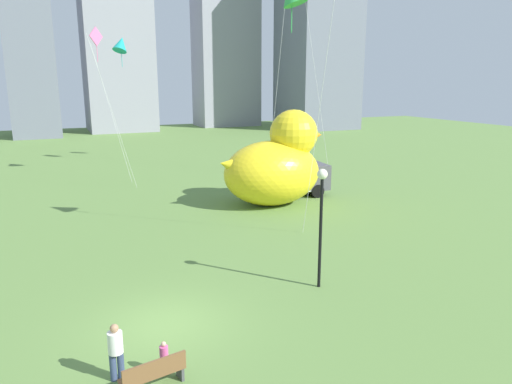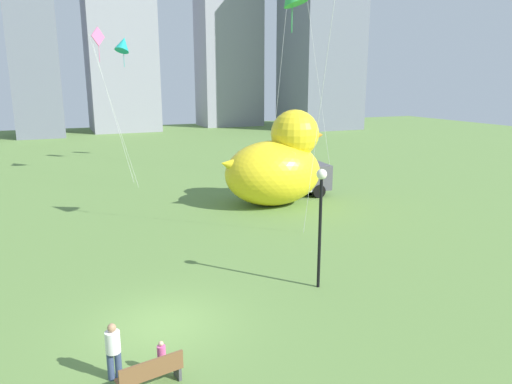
{
  "view_description": "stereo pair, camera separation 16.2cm",
  "coord_description": "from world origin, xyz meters",
  "px_view_note": "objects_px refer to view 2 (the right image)",
  "views": [
    {
      "loc": [
        -2.9,
        -13.99,
        7.72
      ],
      "look_at": [
        5.29,
        4.68,
        2.91
      ],
      "focal_mm": 33.42,
      "sensor_mm": 36.0,
      "label": 1
    },
    {
      "loc": [
        -2.75,
        -14.06,
        7.72
      ],
      "look_at": [
        5.29,
        4.68,
        2.91
      ],
      "focal_mm": 33.42,
      "sensor_mm": 36.0,
      "label": 2
    }
  ],
  "objects_px": {
    "giant_inflatable_duck": "(277,165)",
    "lamppost": "(321,205)",
    "kite_pink": "(99,43)",
    "person_child": "(162,356)",
    "box_truck": "(287,176)",
    "park_bench": "(151,373)",
    "person_adult": "(113,349)",
    "kite_teal": "(123,44)"
  },
  "relations": [
    {
      "from": "person_child",
      "to": "box_truck",
      "type": "relative_size",
      "value": 0.17
    },
    {
      "from": "box_truck",
      "to": "kite_pink",
      "type": "distance_m",
      "value": 15.74
    },
    {
      "from": "person_child",
      "to": "kite_pink",
      "type": "height_order",
      "value": "kite_pink"
    },
    {
      "from": "park_bench",
      "to": "box_truck",
      "type": "distance_m",
      "value": 21.34
    },
    {
      "from": "box_truck",
      "to": "person_adult",
      "type": "bearing_deg",
      "value": -129.22
    },
    {
      "from": "giant_inflatable_duck",
      "to": "kite_pink",
      "type": "distance_m",
      "value": 15.02
    },
    {
      "from": "kite_pink",
      "to": "giant_inflatable_duck",
      "type": "bearing_deg",
      "value": -44.57
    },
    {
      "from": "kite_pink",
      "to": "park_bench",
      "type": "bearing_deg",
      "value": -94.21
    },
    {
      "from": "kite_teal",
      "to": "lamppost",
      "type": "bearing_deg",
      "value": -82.56
    },
    {
      "from": "person_child",
      "to": "kite_pink",
      "type": "bearing_deg",
      "value": 86.65
    },
    {
      "from": "person_adult",
      "to": "person_child",
      "type": "distance_m",
      "value": 1.27
    },
    {
      "from": "person_adult",
      "to": "giant_inflatable_duck",
      "type": "height_order",
      "value": "giant_inflatable_duck"
    },
    {
      "from": "lamppost",
      "to": "kite_pink",
      "type": "bearing_deg",
      "value": 104.1
    },
    {
      "from": "person_child",
      "to": "giant_inflatable_duck",
      "type": "relative_size",
      "value": 0.13
    },
    {
      "from": "person_adult",
      "to": "kite_teal",
      "type": "distance_m",
      "value": 29.32
    },
    {
      "from": "giant_inflatable_duck",
      "to": "kite_pink",
      "type": "xyz_separation_m",
      "value": [
        -9.22,
        9.08,
        7.63
      ]
    },
    {
      "from": "park_bench",
      "to": "box_truck",
      "type": "relative_size",
      "value": 0.31
    },
    {
      "from": "person_child",
      "to": "box_truck",
      "type": "height_order",
      "value": "box_truck"
    },
    {
      "from": "lamppost",
      "to": "box_truck",
      "type": "xyz_separation_m",
      "value": [
        5.49,
        13.51,
        -1.79
      ]
    },
    {
      "from": "giant_inflatable_duck",
      "to": "lamppost",
      "type": "distance_m",
      "value": 12.57
    },
    {
      "from": "park_bench",
      "to": "giant_inflatable_duck",
      "type": "bearing_deg",
      "value": 54.75
    },
    {
      "from": "park_bench",
      "to": "giant_inflatable_duck",
      "type": "xyz_separation_m",
      "value": [
        11.04,
        15.62,
        2.05
      ]
    },
    {
      "from": "park_bench",
      "to": "person_adult",
      "type": "height_order",
      "value": "person_adult"
    },
    {
      "from": "person_adult",
      "to": "kite_teal",
      "type": "bearing_deg",
      "value": 80.27
    },
    {
      "from": "lamppost",
      "to": "kite_pink",
      "type": "xyz_separation_m",
      "value": [
        -5.28,
        21.0,
        6.93
      ]
    },
    {
      "from": "giant_inflatable_duck",
      "to": "lamppost",
      "type": "bearing_deg",
      "value": -108.32
    },
    {
      "from": "giant_inflatable_duck",
      "to": "lamppost",
      "type": "relative_size",
      "value": 1.56
    },
    {
      "from": "person_child",
      "to": "box_truck",
      "type": "xyz_separation_m",
      "value": [
        12.17,
        16.64,
        0.91
      ]
    },
    {
      "from": "park_bench",
      "to": "box_truck",
      "type": "bearing_deg",
      "value": 53.85
    },
    {
      "from": "person_adult",
      "to": "person_child",
      "type": "xyz_separation_m",
      "value": [
        1.2,
        -0.26,
        -0.35
      ]
    },
    {
      "from": "person_child",
      "to": "kite_pink",
      "type": "xyz_separation_m",
      "value": [
        1.41,
        24.12,
        9.63
      ]
    },
    {
      "from": "park_bench",
      "to": "kite_pink",
      "type": "bearing_deg",
      "value": 85.79
    },
    {
      "from": "giant_inflatable_duck",
      "to": "kite_pink",
      "type": "bearing_deg",
      "value": 135.43
    },
    {
      "from": "kite_pink",
      "to": "kite_teal",
      "type": "distance_m",
      "value": 4.05
    },
    {
      "from": "person_adult",
      "to": "kite_pink",
      "type": "relative_size",
      "value": 0.14
    },
    {
      "from": "giant_inflatable_duck",
      "to": "box_truck",
      "type": "bearing_deg",
      "value": 46.07
    },
    {
      "from": "person_child",
      "to": "kite_teal",
      "type": "bearing_deg",
      "value": 82.79
    },
    {
      "from": "person_adult",
      "to": "kite_pink",
      "type": "height_order",
      "value": "kite_pink"
    },
    {
      "from": "giant_inflatable_duck",
      "to": "person_adult",
      "type": "bearing_deg",
      "value": -128.66
    },
    {
      "from": "park_bench",
      "to": "person_child",
      "type": "xyz_separation_m",
      "value": [
        0.41,
        0.58,
        0.05
      ]
    },
    {
      "from": "kite_pink",
      "to": "person_child",
      "type": "bearing_deg",
      "value": -93.35
    },
    {
      "from": "park_bench",
      "to": "kite_pink",
      "type": "height_order",
      "value": "kite_pink"
    }
  ]
}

